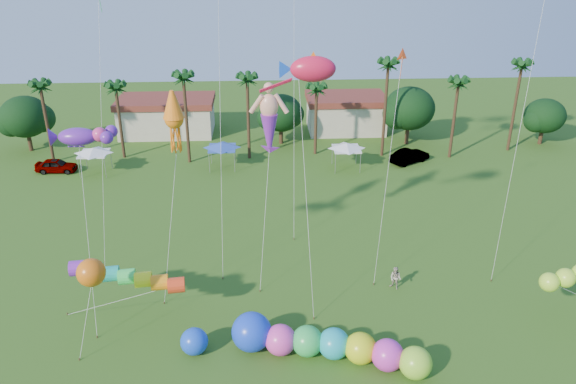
{
  "coord_description": "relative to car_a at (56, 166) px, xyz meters",
  "views": [
    {
      "loc": [
        -1.79,
        -22.99,
        23.98
      ],
      "look_at": [
        0.0,
        10.0,
        9.0
      ],
      "focal_mm": 35.0,
      "sensor_mm": 36.0,
      "label": 1
    }
  ],
  "objects": [
    {
      "name": "blue_ball",
      "position": [
        18.41,
        -31.21,
        0.11
      ],
      "size": [
        1.75,
        1.75,
        1.75
      ],
      "primitive_type": "sphere",
      "color": "blue",
      "rests_on": "ground"
    },
    {
      "name": "delta_kite_red",
      "position": [
        32.81,
        -20.83,
        15.4
      ],
      "size": [
        2.21,
        3.92,
        17.08
      ],
      "color": "#F84A1B",
      "rests_on": "ground"
    },
    {
      "name": "rainbow_tube",
      "position": [
        15.12,
        -28.11,
        2.28
      ],
      "size": [
        9.97,
        2.11,
        3.58
      ],
      "color": "red",
      "rests_on": "ground"
    },
    {
      "name": "car_a",
      "position": [
        0.0,
        0.0,
        0.0
      ],
      "size": [
        4.56,
        2.0,
        1.53
      ],
      "primitive_type": "imported",
      "rotation": [
        0.0,
        0.0,
        1.53
      ],
      "color": "#4C4C54",
      "rests_on": "ground"
    },
    {
      "name": "car_b",
      "position": [
        40.26,
        0.72,
        0.06
      ],
      "size": [
        5.16,
        4.1,
        1.64
      ],
      "primitive_type": "imported",
      "rotation": [
        0.0,
        0.0,
        2.12
      ],
      "color": "#4C4C54",
      "rests_on": "ground"
    },
    {
      "name": "squid_kite",
      "position": [
        16.89,
        -21.76,
        11.73
      ],
      "size": [
        2.01,
        4.9,
        14.64
      ],
      "color": "orange",
      "rests_on": "ground"
    },
    {
      "name": "caterpillar_inflatable",
      "position": [
        26.35,
        -32.13,
        0.3
      ],
      "size": [
        12.3,
        5.64,
        2.55
      ],
      "rotation": [
        0.0,
        0.0,
        -0.29
      ],
      "color": "#EF3FB5",
      "rests_on": "ground"
    },
    {
      "name": "merman_kite",
      "position": [
        23.54,
        -19.89,
        10.74
      ],
      "size": [
        2.58,
        5.94,
        14.09
      ],
      "color": "#F3A58A",
      "rests_on": "ground"
    },
    {
      "name": "tree_line",
      "position": [
        28.12,
        7.29,
        3.51
      ],
      "size": [
        69.46,
        8.91,
        11.0
      ],
      "color": "#3A2819",
      "rests_on": "ground"
    },
    {
      "name": "green_worm",
      "position": [
        41.59,
        -29.6,
        2.62
      ],
      "size": [
        9.32,
        2.9,
        4.16
      ],
      "color": "#B6F135",
      "rests_on": "ground"
    },
    {
      "name": "orange_ball_kite",
      "position": [
        12.48,
        -30.36,
        4.85
      ],
      "size": [
        2.2,
        2.19,
        6.5
      ],
      "color": "orange",
      "rests_on": "ground"
    },
    {
      "name": "spectator_b",
      "position": [
        32.68,
        -24.82,
        0.13
      ],
      "size": [
        1.1,
        1.09,
        1.8
      ],
      "primitive_type": "imported",
      "rotation": [
        0.0,
        0.0,
        -0.73
      ],
      "color": "#ACA190",
      "rests_on": "ground"
    },
    {
      "name": "buildings_row",
      "position": [
        21.47,
        13.3,
        1.24
      ],
      "size": [
        35.0,
        7.0,
        4.0
      ],
      "color": "beige",
      "rests_on": "ground"
    },
    {
      "name": "fish_kite",
      "position": [
        26.37,
        -23.35,
        15.46
      ],
      "size": [
        4.67,
        5.95,
        17.17
      ],
      "color": "red",
      "rests_on": "ground"
    },
    {
      "name": "tent_row",
      "position": [
        18.56,
        -0.37,
        1.99
      ],
      "size": [
        31.0,
        4.0,
        0.6
      ],
      "color": "white",
      "rests_on": "ground"
    },
    {
      "name": "lobster_kite",
      "position": [
        11.57,
        -26.12,
        12.04
      ],
      "size": [
        4.53,
        4.96,
        13.6
      ],
      "color": "#6621A9",
      "rests_on": "ground"
    }
  ]
}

